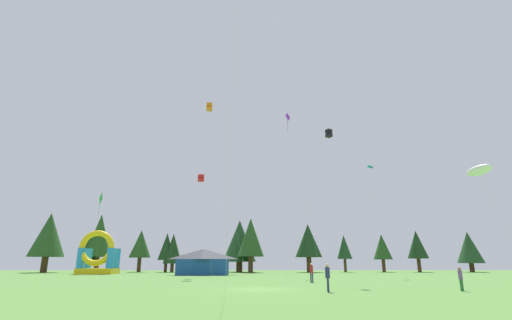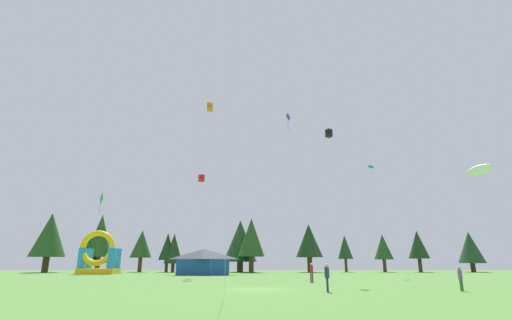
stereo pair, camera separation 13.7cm
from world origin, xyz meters
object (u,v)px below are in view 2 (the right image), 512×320
at_px(person_near_camera, 312,271).
at_px(festival_tent, 204,262).
at_px(inflatable_blue_arch, 98,258).
at_px(kite_teal_parafoil, 371,167).
at_px(kite_green_diamond, 100,199).
at_px(kite_orange_box, 210,107).
at_px(kite_purple_diamond, 288,119).
at_px(kite_white_parafoil, 479,170).
at_px(kite_black_box, 329,134).
at_px(person_far_side, 327,275).
at_px(person_left_edge, 460,277).
at_px(kite_red_box, 201,178).

xyz_separation_m(person_near_camera, festival_tent, (-12.70, 19.89, 0.79)).
bearing_deg(inflatable_blue_arch, kite_teal_parafoil, -15.88).
relative_size(kite_green_diamond, kite_orange_box, 0.42).
bearing_deg(inflatable_blue_arch, festival_tent, -16.15).
distance_m(kite_purple_diamond, kite_white_parafoil, 33.11).
relative_size(kite_black_box, festival_tent, 2.02).
bearing_deg(person_far_side, kite_black_box, -11.11).
relative_size(person_left_edge, inflatable_blue_arch, 0.23).
height_order(kite_purple_diamond, kite_black_box, kite_purple_diamond).
xyz_separation_m(person_far_side, person_near_camera, (0.78, 11.24, -0.00)).
height_order(kite_teal_parafoil, person_left_edge, kite_teal_parafoil).
distance_m(kite_white_parafoil, festival_tent, 38.45).
bearing_deg(kite_black_box, kite_teal_parafoil, 58.39).
relative_size(person_left_edge, person_far_side, 0.87).
bearing_deg(person_far_side, festival_tent, 25.72).
height_order(kite_white_parafoil, festival_tent, kite_white_parafoil).
bearing_deg(kite_teal_parafoil, kite_white_parafoil, -86.99).
bearing_deg(kite_red_box, person_left_edge, -50.00).
distance_m(kite_green_diamond, person_left_edge, 43.60).
bearing_deg(kite_teal_parafoil, kite_orange_box, 169.36).
distance_m(kite_teal_parafoil, festival_tent, 27.71).
bearing_deg(kite_teal_parafoil, person_near_camera, -129.56).
height_order(kite_black_box, kite_teal_parafoil, kite_teal_parafoil).
bearing_deg(festival_tent, person_far_side, -69.05).
relative_size(kite_teal_parafoil, person_near_camera, 8.45).
distance_m(kite_white_parafoil, kite_red_box, 34.31).
height_order(kite_black_box, kite_red_box, kite_black_box).
height_order(kite_green_diamond, person_near_camera, kite_green_diamond).
bearing_deg(person_near_camera, kite_green_diamond, -178.63).
bearing_deg(festival_tent, kite_purple_diamond, -6.94).
distance_m(kite_white_parafoil, kite_green_diamond, 44.71).
distance_m(kite_green_diamond, festival_tent, 17.12).
xyz_separation_m(inflatable_blue_arch, festival_tent, (17.46, -5.05, -0.62)).
xyz_separation_m(kite_white_parafoil, kite_orange_box, (-24.41, 26.28, 16.58)).
xyz_separation_m(kite_teal_parafoil, person_near_camera, (-10.95, -13.26, -13.61)).
height_order(kite_purple_diamond, kite_orange_box, kite_orange_box).
bearing_deg(kite_orange_box, kite_teal_parafoil, -10.64).
relative_size(kite_orange_box, person_far_side, 14.54).
relative_size(person_far_side, festival_tent, 0.24).
distance_m(kite_teal_parafoil, person_near_camera, 21.93).
bearing_deg(inflatable_blue_arch, kite_green_diamond, -71.30).
height_order(kite_black_box, kite_orange_box, kite_orange_box).
distance_m(kite_purple_diamond, kite_orange_box, 12.50).
distance_m(kite_purple_diamond, festival_tent, 25.39).
bearing_deg(kite_black_box, kite_orange_box, 127.55).
relative_size(kite_black_box, person_far_side, 8.33).
bearing_deg(kite_teal_parafoil, kite_green_diamond, 178.91).
distance_m(kite_red_box, kite_orange_box, 12.55).
height_order(kite_white_parafoil, kite_orange_box, kite_orange_box).
bearing_deg(person_far_side, inflatable_blue_arch, 43.84).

